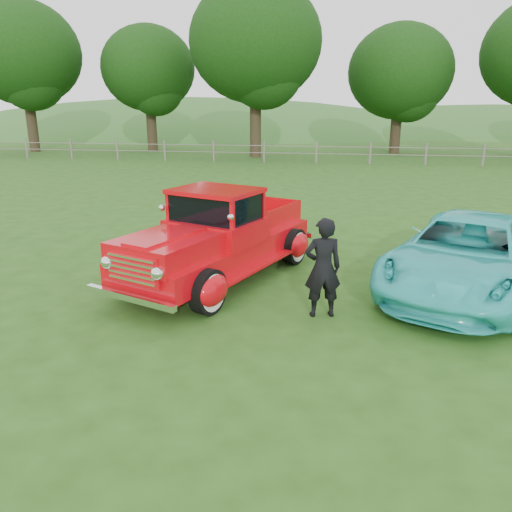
% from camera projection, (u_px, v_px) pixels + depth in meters
% --- Properties ---
extents(ground, '(140.00, 140.00, 0.00)m').
position_uv_depth(ground, '(248.00, 325.00, 7.74)').
color(ground, '#244A13').
rests_on(ground, ground).
extents(distant_hills, '(116.00, 60.00, 18.00)m').
position_uv_depth(distant_hills, '(297.00, 165.00, 65.80)').
color(distant_hills, '#326826').
rests_on(distant_hills, ground).
extents(fence_line, '(48.00, 0.12, 1.20)m').
position_uv_depth(fence_line, '(316.00, 153.00, 28.32)').
color(fence_line, '#6D635C').
rests_on(fence_line, ground).
extents(tree_far_west, '(7.60, 7.60, 9.93)m').
position_uv_depth(tree_far_west, '(23.00, 53.00, 33.45)').
color(tree_far_west, black).
rests_on(tree_far_west, ground).
extents(tree_mid_west, '(6.40, 6.40, 8.46)m').
position_uv_depth(tree_mid_west, '(148.00, 69.00, 34.38)').
color(tree_mid_west, black).
rests_on(tree_mid_west, ground).
extents(tree_near_west, '(8.00, 8.00, 10.42)m').
position_uv_depth(tree_near_west, '(255.00, 42.00, 29.94)').
color(tree_near_west, black).
rests_on(tree_near_west, ground).
extents(tree_near_east, '(6.80, 6.80, 8.33)m').
position_uv_depth(tree_near_east, '(400.00, 72.00, 32.78)').
color(tree_near_east, black).
rests_on(tree_near_east, ground).
extents(red_pickup, '(3.49, 5.28, 1.78)m').
position_uv_depth(red_pickup, '(219.00, 239.00, 9.58)').
color(red_pickup, black).
rests_on(red_pickup, ground).
extents(teal_sedan, '(4.09, 5.41, 1.37)m').
position_uv_depth(teal_sedan, '(468.00, 255.00, 8.97)').
color(teal_sedan, '#33CCC8').
rests_on(teal_sedan, ground).
extents(man, '(0.67, 0.53, 1.62)m').
position_uv_depth(man, '(323.00, 268.00, 7.85)').
color(man, black).
rests_on(man, ground).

